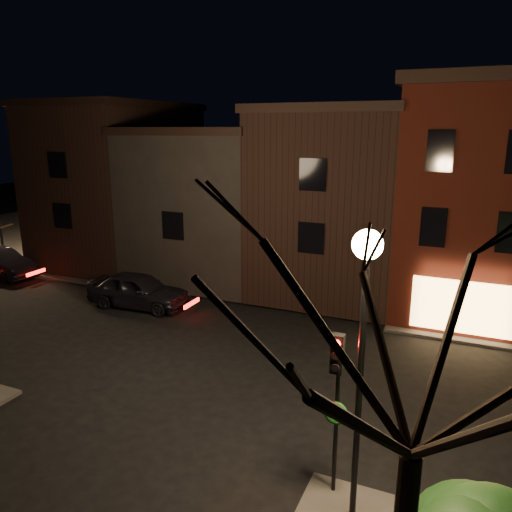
{
  "coord_description": "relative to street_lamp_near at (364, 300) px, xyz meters",
  "views": [
    {
      "loc": [
        7.99,
        -15.41,
        8.47
      ],
      "look_at": [
        -0.26,
        3.36,
        3.2
      ],
      "focal_mm": 35.0,
      "sensor_mm": 36.0,
      "label": 1
    }
  ],
  "objects": [
    {
      "name": "ground",
      "position": [
        -6.2,
        6.0,
        -5.18
      ],
      "size": [
        120.0,
        120.0,
        0.0
      ],
      "primitive_type": "plane",
      "color": "black",
      "rests_on": "ground"
    },
    {
      "name": "sidewalk_far_left",
      "position": [
        -26.2,
        26.0,
        -5.12
      ],
      "size": [
        30.0,
        30.0,
        0.12
      ],
      "primitive_type": "cube",
      "color": "#2D2B28",
      "rests_on": "ground"
    },
    {
      "name": "row_building_c",
      "position": [
        -19.2,
        16.5,
        -0.09
      ],
      "size": [
        7.3,
        10.3,
        9.9
      ],
      "color": "black",
      "rests_on": "ground"
    },
    {
      "name": "bare_tree_right",
      "position": [
        1.3,
        -2.5,
        0.97
      ],
      "size": [
        6.4,
        6.4,
        8.5
      ],
      "color": "black",
      "rests_on": "sidewalk_near_right"
    },
    {
      "name": "traffic_signal",
      "position": [
        -0.6,
        0.49,
        -2.37
      ],
      "size": [
        0.58,
        0.38,
        4.05
      ],
      "color": "black",
      "rests_on": "sidewalk_near_right"
    },
    {
      "name": "parked_car_a",
      "position": [
        -12.7,
        9.34,
        -4.33
      ],
      "size": [
        5.12,
        2.31,
        1.71
      ],
      "primitive_type": "imported",
      "rotation": [
        0.0,
        0.0,
        1.63
      ],
      "color": "black",
      "rests_on": "ground"
    },
    {
      "name": "row_building_b",
      "position": [
        -11.95,
        16.5,
        -0.85
      ],
      "size": [
        7.8,
        10.3,
        8.4
      ],
      "color": "black",
      "rests_on": "ground"
    },
    {
      "name": "corner_building",
      "position": [
        1.8,
        15.47,
        0.22
      ],
      "size": [
        6.5,
        8.5,
        10.5
      ],
      "color": "#49150D",
      "rests_on": "ground"
    },
    {
      "name": "street_lamp_near",
      "position": [
        0.0,
        0.0,
        0.0
      ],
      "size": [
        0.6,
        0.6,
        6.48
      ],
      "color": "black",
      "rests_on": "sidewalk_near_right"
    },
    {
      "name": "row_building_a",
      "position": [
        -4.7,
        16.5,
        -0.34
      ],
      "size": [
        7.3,
        10.3,
        9.4
      ],
      "color": "black",
      "rests_on": "ground"
    }
  ]
}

